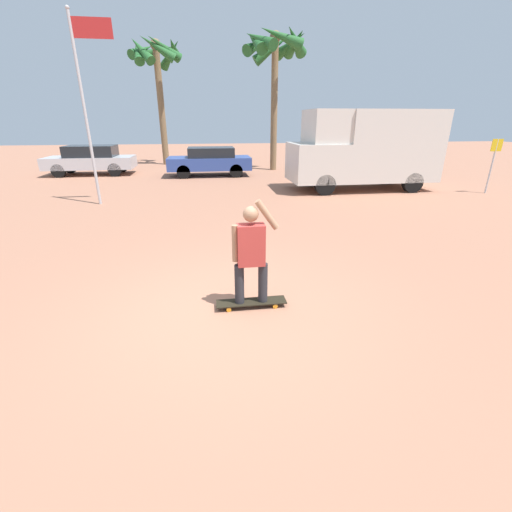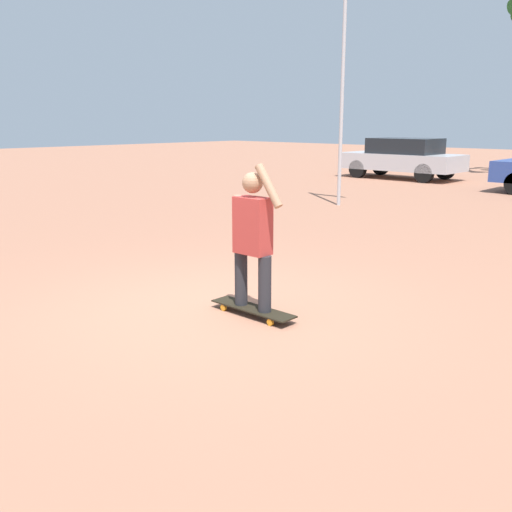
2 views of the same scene
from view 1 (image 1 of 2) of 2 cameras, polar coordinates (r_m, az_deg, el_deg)
The scene contains 10 objects.
ground_plane at distance 5.12m, azimuth -5.03°, elevation -9.41°, with size 80.00×80.00×0.00m, color #A36B51.
skateboard at distance 5.23m, azimuth -0.79°, elevation -7.69°, with size 1.06×0.25×0.09m.
person_skateboarder at distance 4.87m, azimuth -0.85°, elevation 0.92°, with size 0.67×0.22×1.56m.
camper_van at distance 14.85m, azimuth 17.82°, elevation 16.81°, with size 5.73×2.19×3.03m.
parked_car_blue at distance 18.10m, azimuth -7.69°, elevation 15.46°, with size 4.13×1.77×1.40m.
parked_car_silver at distance 20.21m, azimuth -25.81°, elevation 14.29°, with size 4.30×1.85×1.46m.
palm_tree_near_van at distance 20.51m, azimuth 3.30°, elevation 31.06°, with size 3.51×3.43×7.08m.
palm_tree_center_background at distance 23.72m, azimuth -16.24°, elevation 28.99°, with size 3.30×3.26×7.20m.
flagpole at distance 12.59m, azimuth -26.42°, elevation 22.73°, with size 1.20×0.12×5.64m.
street_sign at distance 16.11m, azimuth 34.83°, elevation 13.21°, with size 0.44×0.06×2.01m.
Camera 1 is at (-0.19, -4.39, 2.64)m, focal length 24.00 mm.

